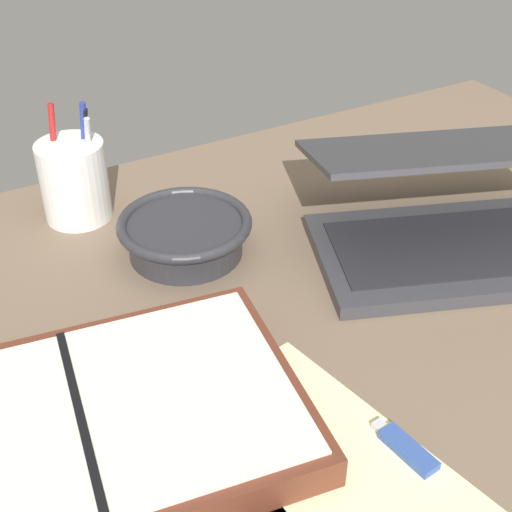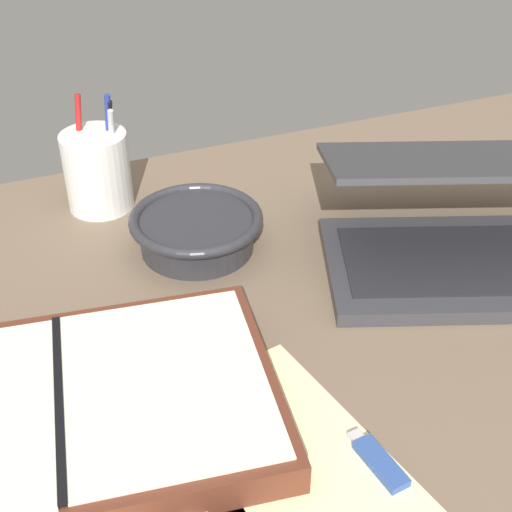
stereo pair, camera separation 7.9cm
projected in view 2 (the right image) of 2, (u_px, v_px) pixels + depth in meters
The scene contains 7 objects.
desk_top at pixel (302, 359), 76.83cm from camera, with size 140.00×100.00×2.00cm, color #75604C.
laptop at pixel (464, 228), 87.51cm from camera, with size 41.38×37.48×14.49cm.
bowl at pixel (197, 229), 90.71cm from camera, with size 17.04×17.04×5.12cm.
pen_cup at pixel (98, 170), 97.95cm from camera, with size 9.04×9.04×16.17cm.
planner at pixel (62, 413), 66.55cm from camera, with size 43.60×31.03×4.05cm.
paper_sheet_front at pixel (276, 485), 62.23cm from camera, with size 21.04×29.48×0.16cm, color #F4EFB2.
usb_drive at pixel (378, 462), 63.68cm from camera, with size 2.71×7.34×1.00cm.
Camera 2 is at (-25.77, -50.50, 54.26)cm, focal length 50.00 mm.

